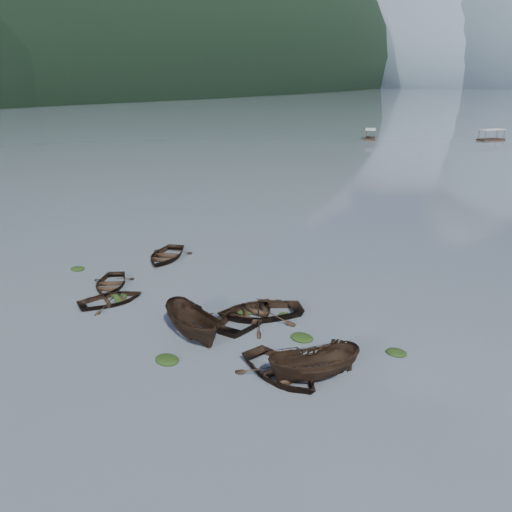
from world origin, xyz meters
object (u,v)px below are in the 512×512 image
Objects in this scene: rowboat_0 at (110,287)px; pontoon_centre at (491,140)px; pontoon_left at (370,139)px; rowboat_3 at (249,320)px.

pontoon_centre is (1.55, 104.35, 0.00)m from rowboat_0.
pontoon_centre is (22.90, 13.89, 0.00)m from pontoon_left.
pontoon_left is at bearing -75.83° from rowboat_3.
rowboat_3 is 103.13m from pontoon_centre.
rowboat_3 is 0.87× the size of pontoon_left.
pontoon_left is 0.93× the size of pontoon_centre.
rowboat_0 is 0.83× the size of rowboat_3.
rowboat_0 is 104.36m from pontoon_centre.
pontoon_left reaches higher than rowboat_0.
pontoon_centre is at bearing -90.57° from rowboat_3.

